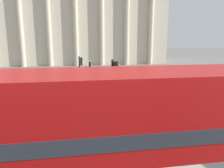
{
  "coord_description": "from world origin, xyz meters",
  "views": [
    {
      "loc": [
        -0.99,
        -2.03,
        5.05
      ],
      "look_at": [
        1.92,
        15.73,
        1.23
      ],
      "focal_mm": 35.0,
      "sensor_mm": 36.0,
      "label": 1
    }
  ],
  "objects_px": {
    "car_silver": "(124,73)",
    "plaza_building_left": "(75,20)",
    "double_decker_bus": "(90,130)",
    "traffic_light_near": "(114,85)",
    "car_white": "(64,74)",
    "pedestrian_white": "(180,80)",
    "pedestrian_black": "(90,65)",
    "pedestrian_yellow": "(169,72)",
    "traffic_light_mid": "(80,70)"
  },
  "relations": [
    {
      "from": "car_silver",
      "to": "plaza_building_left",
      "type": "bearing_deg",
      "value": 76.24
    },
    {
      "from": "double_decker_bus",
      "to": "traffic_light_near",
      "type": "xyz_separation_m",
      "value": [
        1.57,
        4.84,
        0.31
      ]
    },
    {
      "from": "traffic_light_near",
      "to": "car_silver",
      "type": "bearing_deg",
      "value": 75.61
    },
    {
      "from": "car_white",
      "to": "pedestrian_white",
      "type": "relative_size",
      "value": 2.55
    },
    {
      "from": "pedestrian_black",
      "to": "pedestrian_yellow",
      "type": "bearing_deg",
      "value": -57.22
    },
    {
      "from": "car_white",
      "to": "pedestrian_white",
      "type": "xyz_separation_m",
      "value": [
        11.65,
        -7.13,
        0.24
      ]
    },
    {
      "from": "plaza_building_left",
      "to": "pedestrian_black",
      "type": "distance_m",
      "value": 17.64
    },
    {
      "from": "pedestrian_yellow",
      "to": "plaza_building_left",
      "type": "bearing_deg",
      "value": 16.4
    },
    {
      "from": "traffic_light_near",
      "to": "plaza_building_left",
      "type": "bearing_deg",
      "value": 92.84
    },
    {
      "from": "traffic_light_mid",
      "to": "pedestrian_black",
      "type": "height_order",
      "value": "traffic_light_mid"
    },
    {
      "from": "traffic_light_near",
      "to": "traffic_light_mid",
      "type": "height_order",
      "value": "traffic_light_near"
    },
    {
      "from": "car_silver",
      "to": "pedestrian_white",
      "type": "distance_m",
      "value": 8.08
    },
    {
      "from": "double_decker_bus",
      "to": "traffic_light_mid",
      "type": "height_order",
      "value": "double_decker_bus"
    },
    {
      "from": "traffic_light_near",
      "to": "pedestrian_black",
      "type": "bearing_deg",
      "value": 89.88
    },
    {
      "from": "double_decker_bus",
      "to": "pedestrian_white",
      "type": "distance_m",
      "value": 16.74
    },
    {
      "from": "plaza_building_left",
      "to": "car_white",
      "type": "xyz_separation_m",
      "value": [
        -1.63,
        -21.03,
        -7.99
      ]
    },
    {
      "from": "pedestrian_black",
      "to": "traffic_light_near",
      "type": "bearing_deg",
      "value": -108.19
    },
    {
      "from": "plaza_building_left",
      "to": "car_white",
      "type": "bearing_deg",
      "value": -94.44
    },
    {
      "from": "car_silver",
      "to": "traffic_light_mid",
      "type": "bearing_deg",
      "value": -156.4
    },
    {
      "from": "car_silver",
      "to": "pedestrian_white",
      "type": "height_order",
      "value": "pedestrian_white"
    },
    {
      "from": "pedestrian_black",
      "to": "pedestrian_white",
      "type": "distance_m",
      "value": 14.82
    },
    {
      "from": "traffic_light_near",
      "to": "pedestrian_white",
      "type": "relative_size",
      "value": 2.4
    },
    {
      "from": "traffic_light_mid",
      "to": "pedestrian_yellow",
      "type": "xyz_separation_m",
      "value": [
        10.82,
        5.35,
        -1.34
      ]
    },
    {
      "from": "traffic_light_mid",
      "to": "pedestrian_white",
      "type": "bearing_deg",
      "value": 2.61
    },
    {
      "from": "plaza_building_left",
      "to": "double_decker_bus",
      "type": "bearing_deg",
      "value": -89.65
    },
    {
      "from": "pedestrian_yellow",
      "to": "traffic_light_near",
      "type": "bearing_deg",
      "value": 136.83
    },
    {
      "from": "plaza_building_left",
      "to": "traffic_light_near",
      "type": "xyz_separation_m",
      "value": [
        1.83,
        -36.85,
        -6.12
      ]
    },
    {
      "from": "car_silver",
      "to": "pedestrian_yellow",
      "type": "relative_size",
      "value": 2.57
    },
    {
      "from": "plaza_building_left",
      "to": "car_silver",
      "type": "bearing_deg",
      "value": -74.65
    },
    {
      "from": "traffic_light_near",
      "to": "car_silver",
      "type": "height_order",
      "value": "traffic_light_near"
    },
    {
      "from": "traffic_light_mid",
      "to": "traffic_light_near",
      "type": "bearing_deg",
      "value": -79.03
    },
    {
      "from": "pedestrian_black",
      "to": "car_silver",
      "type": "bearing_deg",
      "value": -72.14
    },
    {
      "from": "traffic_light_near",
      "to": "traffic_light_mid",
      "type": "relative_size",
      "value": 1.14
    },
    {
      "from": "pedestrian_white",
      "to": "traffic_light_near",
      "type": "bearing_deg",
      "value": -96.55
    },
    {
      "from": "plaza_building_left",
      "to": "pedestrian_yellow",
      "type": "height_order",
      "value": "plaza_building_left"
    },
    {
      "from": "pedestrian_black",
      "to": "traffic_light_mid",
      "type": "bearing_deg",
      "value": -115.37
    },
    {
      "from": "pedestrian_white",
      "to": "plaza_building_left",
      "type": "bearing_deg",
      "value": 146.32
    },
    {
      "from": "double_decker_bus",
      "to": "car_silver",
      "type": "height_order",
      "value": "double_decker_bus"
    },
    {
      "from": "traffic_light_mid",
      "to": "pedestrian_yellow",
      "type": "relative_size",
      "value": 2.12
    },
    {
      "from": "double_decker_bus",
      "to": "pedestrian_black",
      "type": "relative_size",
      "value": 6.25
    },
    {
      "from": "car_silver",
      "to": "pedestrian_yellow",
      "type": "height_order",
      "value": "pedestrian_yellow"
    },
    {
      "from": "double_decker_bus",
      "to": "pedestrian_black",
      "type": "xyz_separation_m",
      "value": [
        1.61,
        25.92,
        -1.24
      ]
    },
    {
      "from": "double_decker_bus",
      "to": "plaza_building_left",
      "type": "distance_m",
      "value": 42.19
    },
    {
      "from": "pedestrian_black",
      "to": "plaza_building_left",
      "type": "bearing_deg",
      "value": 78.68
    },
    {
      "from": "plaza_building_left",
      "to": "pedestrian_white",
      "type": "height_order",
      "value": "plaza_building_left"
    },
    {
      "from": "plaza_building_left",
      "to": "pedestrian_yellow",
      "type": "distance_m",
      "value": 26.89
    },
    {
      "from": "car_silver",
      "to": "pedestrian_black",
      "type": "bearing_deg",
      "value": 96.83
    },
    {
      "from": "plaza_building_left",
      "to": "pedestrian_yellow",
      "type": "relative_size",
      "value": 21.85
    },
    {
      "from": "plaza_building_left",
      "to": "pedestrian_white",
      "type": "bearing_deg",
      "value": -70.42
    },
    {
      "from": "plaza_building_left",
      "to": "traffic_light_mid",
      "type": "bearing_deg",
      "value": -89.55
    }
  ]
}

